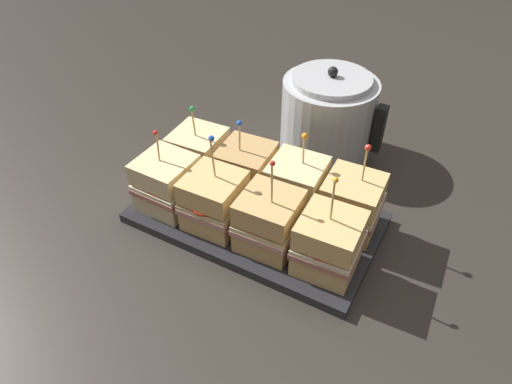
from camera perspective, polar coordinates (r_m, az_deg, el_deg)
name	(u,v)px	position (r m, az deg, el deg)	size (l,w,h in m)	color
ground_plane	(256,221)	(0.84, 0.00, -3.67)	(6.00, 6.00, 0.00)	#2D2823
serving_platter	(256,218)	(0.83, 0.00, -3.23)	(0.43, 0.24, 0.02)	#232328
sandwich_front_far_left	(167,183)	(0.83, -11.08, 1.08)	(0.10, 0.10, 0.16)	beige
sandwich_front_center_left	(214,201)	(0.78, -5.26, -1.13)	(0.10, 0.10, 0.18)	tan
sandwich_front_center_right	(269,221)	(0.74, 1.63, -3.70)	(0.10, 0.10, 0.18)	tan
sandwich_front_far_right	(329,244)	(0.72, 9.05, -6.41)	(0.10, 0.10, 0.18)	tan
sandwich_back_far_left	(199,154)	(0.89, -7.17, 4.70)	(0.10, 0.10, 0.16)	beige
sandwich_back_center_left	(246,170)	(0.85, -1.25, 2.76)	(0.10, 0.10, 0.16)	tan
sandwich_back_center_right	(296,187)	(0.81, 5.04, 0.69)	(0.10, 0.10, 0.16)	beige
sandwich_back_far_right	(351,204)	(0.79, 11.81, -1.52)	(0.10, 0.10, 0.17)	tan
kettle_steel	(328,117)	(0.97, 8.97, 9.27)	(0.21, 0.19, 0.20)	#B7BABF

